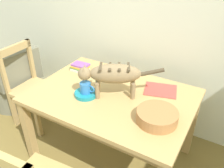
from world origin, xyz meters
name	(u,v)px	position (x,y,z in m)	size (l,w,h in m)	color
wall_rear	(137,12)	(0.00, 1.67, 1.25)	(4.96, 0.11, 2.50)	silver
dining_table	(112,102)	(0.14, 0.92, 0.65)	(1.36, 0.96, 0.74)	tan
cat	(113,74)	(0.16, 0.91, 0.94)	(0.61, 0.38, 0.29)	#8B744F
saucer_bowl	(86,94)	(-0.04, 0.79, 0.75)	(0.19, 0.19, 0.03)	teal
coffee_mug	(86,88)	(-0.03, 0.79, 0.82)	(0.14, 0.09, 0.09)	#2F78C5
magazine	(161,90)	(0.48, 1.19, 0.74)	(0.27, 0.23, 0.01)	#D7473E
book_stack	(80,67)	(-0.35, 1.14, 0.77)	(0.18, 0.13, 0.07)	silver
wicker_basket	(157,116)	(0.60, 0.78, 0.78)	(0.30, 0.30, 0.09)	#AD7743
wooden_chair_far	(32,88)	(-0.92, 0.95, 0.45)	(0.43, 0.43, 0.93)	tan
wicker_armchair	(15,85)	(-1.39, 1.08, 0.27)	(0.64, 0.66, 0.78)	slate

